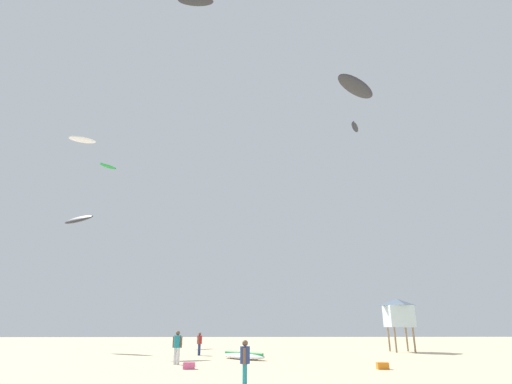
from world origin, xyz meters
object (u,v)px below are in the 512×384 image
cooler_box (189,366)px  kite_aloft_3 (196,1)px  kite_aloft_1 (79,219)px  person_left (199,342)px  gear_bag (383,366)px  person_foreground (245,359)px  kite_grounded_near (243,356)px  kite_aloft_0 (356,87)px  person_midground (177,345)px  lifeguard_tower (398,312)px  kite_aloft_2 (82,140)px  kite_aloft_5 (355,127)px  kite_aloft_4 (108,166)px

cooler_box → kite_aloft_3: (-1.57, 4.76, 27.60)m
kite_aloft_1 → person_left: bearing=-28.4°
gear_bag → kite_aloft_3: 30.23m
person_foreground → kite_grounded_near: bearing=-83.7°
person_foreground → kite_aloft_1: size_ratio=0.38×
person_left → kite_aloft_0: bearing=-11.1°
person_midground → kite_aloft_0: size_ratio=0.43×
person_foreground → person_left: (-3.33, 15.15, -0.01)m
lifeguard_tower → gear_bag: size_ratio=7.41×
person_left → kite_aloft_2: kite_aloft_2 is taller
person_foreground → lifeguard_tower: lifeguard_tower is taller
person_midground → kite_grounded_near: size_ratio=0.53×
kite_aloft_0 → kite_aloft_5: bearing=73.9°
kite_aloft_3 → cooler_box: bearing=-71.8°
person_foreground → kite_aloft_4: bearing=-55.6°
person_midground → kite_aloft_3: bearing=30.5°
person_left → kite_aloft_3: size_ratio=0.52×
kite_grounded_near → kite_aloft_0: 21.24m
kite_grounded_near → gear_bag: bearing=-40.6°
lifeguard_tower → kite_aloft_2: bearing=174.7°
cooler_box → person_foreground: bearing=-65.2°
kite_aloft_3 → person_foreground: bearing=-68.0°
kite_aloft_1 → kite_aloft_5: (31.05, 10.44, 15.93)m
cooler_box → kite_aloft_5: size_ratio=0.17×
person_midground → kite_aloft_3: 26.84m
lifeguard_tower → person_foreground: bearing=-124.5°
kite_aloft_5 → kite_aloft_1: bearing=-161.4°
cooler_box → kite_aloft_0: (11.24, 4.73, 19.47)m
kite_aloft_1 → kite_aloft_4: 15.68m
person_midground → kite_aloft_1: (-12.48, 13.73, 10.75)m
cooler_box → gear_bag: size_ratio=1.00×
kite_aloft_3 → kite_aloft_4: bearing=121.6°
kite_aloft_0 → kite_aloft_2: size_ratio=1.57×
gear_bag → person_foreground: bearing=-139.9°
kite_aloft_0 → kite_aloft_4: size_ratio=1.73×
kite_grounded_near → gear_bag: (6.98, -5.99, -0.05)m
person_midground → lifeguard_tower: size_ratio=0.43×
person_left → cooler_box: size_ratio=2.78×
person_foreground → person_midground: bearing=-59.8°
lifeguard_tower → kite_aloft_5: 28.52m
person_left → kite_aloft_3: kite_aloft_3 is taller
kite_aloft_3 → kite_aloft_5: kite_aloft_3 is taller
kite_grounded_near → kite_aloft_4: (-18.39, 22.05, 21.86)m
person_foreground → kite_grounded_near: (-0.11, 11.76, -0.72)m
person_left → lifeguard_tower: lifeguard_tower is taller
person_foreground → cooler_box: (-2.81, 6.08, -0.76)m
person_left → kite_aloft_2: size_ratio=0.59×
kite_aloft_0 → gear_bag: bearing=-107.3°
kite_aloft_2 → lifeguard_tower: bearing=-5.3°
person_left → kite_aloft_2: (-13.33, 5.96, 18.90)m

